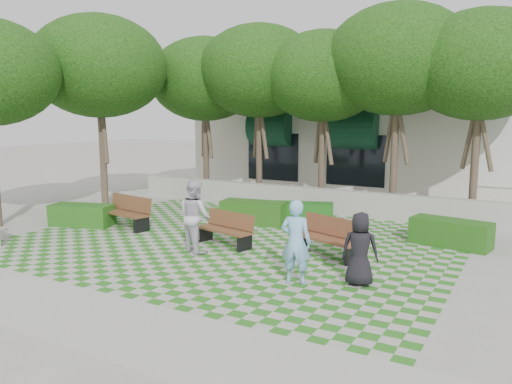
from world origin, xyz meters
The scene contains 17 objects.
ground centered at (0.00, 0.00, 0.00)m, with size 90.00×90.00×0.00m, color gray.
lawn centered at (0.00, 1.00, 0.01)m, with size 12.00×12.00×0.00m, color #2B721E.
sidewalk_south centered at (0.00, -4.70, 0.01)m, with size 16.00×2.00×0.01m, color #9E9B93.
sidewalk_west centered at (-7.20, 1.00, 0.01)m, with size 2.00×12.00×0.01m, color #9E9B93.
retaining_wall centered at (0.00, 6.20, 0.45)m, with size 15.00×0.36×0.90m, color #9E9B93.
bench_east centered at (2.86, 1.00, 0.48)m, with size 1.98×1.21×0.99m.
bench_mid centered at (0.04, 0.65, 0.44)m, with size 1.82×0.95×0.91m.
bench_west centered at (-3.88, 0.89, 0.49)m, with size 2.00×0.95×1.01m.
hedge_east centered at (5.41, 3.59, 0.36)m, with size 2.07×0.83×0.72m, color #1C4A13.
hedge_midright centered at (0.72, 4.31, 0.34)m, with size 1.92×0.77×0.67m, color #174E14.
hedge_midleft centered at (-0.68, 3.43, 0.37)m, with size 2.12×0.85×0.74m, color #1E4B14.
hedge_west centered at (-5.34, 0.40, 0.35)m, with size 1.98×0.79×0.69m, color #1E5115.
person_blue centered at (3.02, -1.25, 0.90)m, with size 0.66×0.43×1.81m, color #7DB6E4.
person_dark centered at (4.24, -0.70, 0.78)m, with size 0.76×0.50×1.56m, color black.
person_white centered at (-0.31, -0.28, 0.95)m, with size 0.92×0.72×1.90m, color silver.
tree_row centered at (-1.86, 5.95, 5.18)m, with size 17.70×13.40×7.41m.
building centered at (0.93, 14.08, 2.52)m, with size 18.00×8.92×5.15m.
Camera 1 is at (7.31, -10.55, 3.55)m, focal length 35.00 mm.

